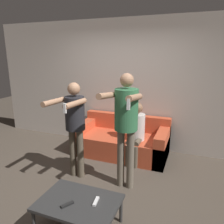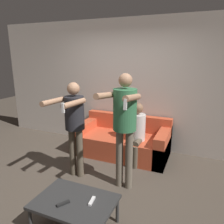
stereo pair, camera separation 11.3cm
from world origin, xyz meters
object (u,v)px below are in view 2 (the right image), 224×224
Objects in this scene: person_standing_left at (74,120)px; remote_far at (92,201)px; person_standing_right at (124,118)px; couch at (123,141)px; remote_near at (63,203)px; coffee_table at (75,203)px; person_seated at (136,131)px.

person_standing_left is 1.37m from remote_far.
person_standing_left is at bearing -179.71° from person_standing_right.
couch is 1.16× the size of person_standing_left.
couch is 2.21m from remote_near.
couch is at bearing 100.54° from remote_far.
remote_near is (0.53, -1.10, -0.60)m from person_standing_left.
remote_far is (0.27, 0.16, 0.00)m from remote_near.
remote_near is at bearing -105.88° from person_standing_right.
coffee_table is at bearing 53.60° from remote_near.
couch is at bearing 110.90° from person_standing_right.
person_seated is 7.32× the size of remote_far.
person_seated is 1.23× the size of coffee_table.
couch is at bearing 95.11° from coffee_table.
person_standing_left is 1.40× the size of person_seated.
remote_near is at bearing -126.40° from coffee_table.
person_seated is at bearing 94.92° from person_standing_right.
person_standing_left is 10.24× the size of remote_far.
person_standing_right reaches higher than person_seated.
person_standing_left is 1.36m from remote_near.
remote_near is at bearing -149.13° from remote_far.
couch is at bearing 69.19° from person_standing_left.
person_standing_left is at bearing -110.81° from couch.
coffee_table is at bearing -103.25° from person_standing_right.
person_standing_left is 0.91× the size of person_standing_right.
person_standing_right reaches higher than person_standing_left.
remote_near is (-0.31, -1.10, -0.72)m from person_standing_right.
person_standing_left is at bearing 121.60° from coffee_table.
remote_near is at bearing -64.24° from person_standing_left.
person_seated is (0.34, -0.21, 0.34)m from couch.
remote_near is (-0.24, -1.99, -0.23)m from person_seated.
couch is 1.63× the size of person_seated.
coffee_table is at bearing -164.08° from remote_far.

